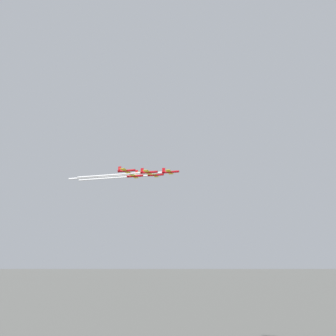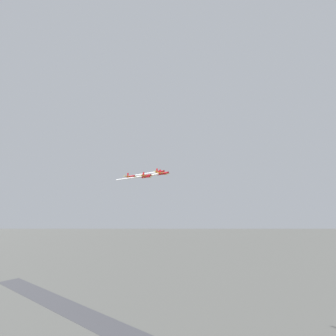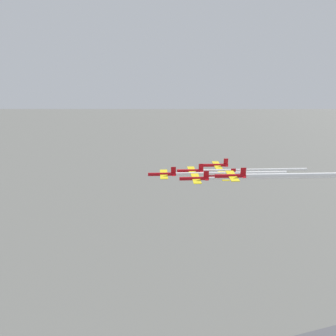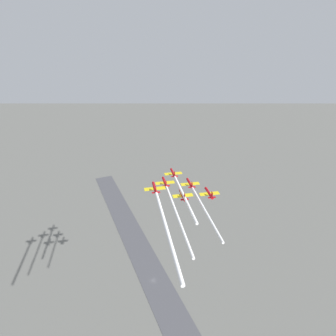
{
  "view_description": "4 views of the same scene",
  "coord_description": "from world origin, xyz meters",
  "px_view_note": "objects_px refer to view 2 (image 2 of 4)",
  "views": [
    {
      "loc": [
        -17.67,
        -162.55,
        76.1
      ],
      "look_at": [
        -38.01,
        -3.18,
        125.33
      ],
      "focal_mm": 28.0,
      "sensor_mm": 36.0,
      "label": 1
    },
    {
      "loc": [
        101.81,
        -137.19,
        100.86
      ],
      "look_at": [
        -33.3,
        -3.52,
        125.65
      ],
      "focal_mm": 28.0,
      "sensor_mm": 36.0,
      "label": 2
    },
    {
      "loc": [
        -18.9,
        114.27,
        168.02
      ],
      "look_at": [
        -38.59,
        -5.34,
        124.46
      ],
      "focal_mm": 35.0,
      "sensor_mm": 36.0,
      "label": 3
    },
    {
      "loc": [
        -166.87,
        39.31,
        187.79
      ],
      "look_at": [
        -39.66,
        -1.04,
        127.3
      ],
      "focal_mm": 28.0,
      "sensor_mm": 36.0,
      "label": 4
    }
  ],
  "objects_px": {
    "jet_0": "(163,173)",
    "jet_5": "(130,176)",
    "jet_2": "(146,176)",
    "jet_1": "(161,174)",
    "jet_4": "(146,177)",
    "jet_3": "(160,171)"
  },
  "relations": [
    {
      "from": "jet_3",
      "to": "jet_5",
      "type": "height_order",
      "value": "jet_3"
    },
    {
      "from": "jet_4",
      "to": "jet_5",
      "type": "bearing_deg",
      "value": -0.0
    },
    {
      "from": "jet_3",
      "to": "jet_4",
      "type": "bearing_deg",
      "value": -0.0
    },
    {
      "from": "jet_0",
      "to": "jet_5",
      "type": "xyz_separation_m",
      "value": [
        -25.38,
        -10.98,
        -1.44
      ]
    },
    {
      "from": "jet_3",
      "to": "jet_4",
      "type": "xyz_separation_m",
      "value": [
        -1.72,
        -13.91,
        -5.4
      ]
    },
    {
      "from": "jet_0",
      "to": "jet_4",
      "type": "distance_m",
      "value": 23.86
    },
    {
      "from": "jet_5",
      "to": "jet_2",
      "type": "bearing_deg",
      "value": 120.47
    },
    {
      "from": "jet_3",
      "to": "jet_1",
      "type": "bearing_deg",
      "value": 59.53
    },
    {
      "from": "jet_2",
      "to": "jet_5",
      "type": "height_order",
      "value": "jet_2"
    },
    {
      "from": "jet_2",
      "to": "jet_4",
      "type": "distance_m",
      "value": 13.83
    },
    {
      "from": "jet_0",
      "to": "jet_2",
      "type": "xyz_separation_m",
      "value": [
        -12.69,
        -5.49,
        -1.31
      ]
    },
    {
      "from": "jet_1",
      "to": "jet_2",
      "type": "height_order",
      "value": "jet_1"
    },
    {
      "from": "jet_2",
      "to": "jet_5",
      "type": "distance_m",
      "value": 13.83
    },
    {
      "from": "jet_4",
      "to": "jet_3",
      "type": "bearing_deg",
      "value": 180.0
    },
    {
      "from": "jet_0",
      "to": "jet_5",
      "type": "distance_m",
      "value": 27.69
    },
    {
      "from": "jet_2",
      "to": "jet_3",
      "type": "height_order",
      "value": "jet_3"
    },
    {
      "from": "jet_1",
      "to": "jet_2",
      "type": "relative_size",
      "value": 1.0
    },
    {
      "from": "jet_5",
      "to": "jet_1",
      "type": "bearing_deg",
      "value": 150.46
    },
    {
      "from": "jet_1",
      "to": "jet_2",
      "type": "xyz_separation_m",
      "value": [
        -1.72,
        -13.91,
        -2.07
      ]
    },
    {
      "from": "jet_3",
      "to": "jet_5",
      "type": "relative_size",
      "value": 1.0
    },
    {
      "from": "jet_4",
      "to": "jet_0",
      "type": "bearing_deg",
      "value": 90.0
    },
    {
      "from": "jet_0",
      "to": "jet_3",
      "type": "xyz_separation_m",
      "value": [
        -21.93,
        16.84,
        4.34
      ]
    }
  ]
}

